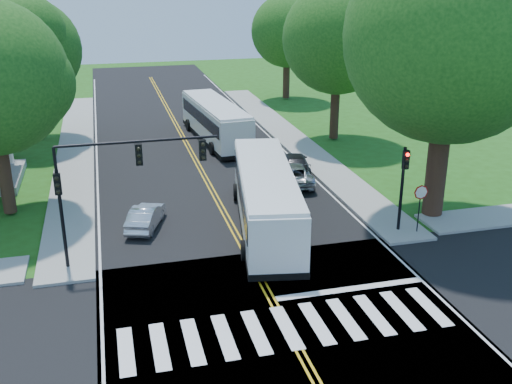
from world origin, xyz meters
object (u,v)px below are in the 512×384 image
object	(u,v)px
signal_ne	(403,178)
suv	(293,173)
bus_follow	(215,121)
dark_sedan	(294,163)
hatchback	(146,217)
signal_nw	(113,174)
bus_lead	(266,197)

from	to	relation	value
signal_ne	suv	distance (m)	9.32
bus_follow	dark_sedan	world-z (taller)	bus_follow
suv	dark_sedan	distance (m)	2.04
hatchback	signal_nw	bearing A→B (deg)	88.64
bus_follow	hatchback	distance (m)	17.13
suv	signal_nw	bearing A→B (deg)	46.64
hatchback	bus_follow	bearing A→B (deg)	-93.81
signal_ne	suv	bearing A→B (deg)	109.47
bus_follow	signal_ne	bearing A→B (deg)	101.48
signal_ne	bus_lead	distance (m)	7.01
suv	signal_ne	bearing A→B (deg)	118.44
suv	bus_lead	bearing A→B (deg)	69.65
signal_nw	dark_sedan	world-z (taller)	signal_nw
signal_nw	hatchback	world-z (taller)	signal_nw
signal_ne	hatchback	size ratio (longest dim) A/B	1.19
bus_lead	bus_follow	xyz separation A→B (m)	(0.65, 17.24, -0.08)
bus_lead	dark_sedan	xyz separation A→B (m)	(4.17, 8.09, -1.01)
bus_lead	bus_follow	world-z (taller)	bus_lead
signal_nw	suv	size ratio (longest dim) A/B	1.50
bus_lead	suv	world-z (taller)	bus_lead
bus_lead	bus_follow	bearing A→B (deg)	-82.22
signal_nw	signal_ne	world-z (taller)	signal_nw
signal_ne	signal_nw	bearing A→B (deg)	-179.95
signal_nw	bus_lead	xyz separation A→B (m)	(7.58, 2.35, -2.68)
bus_lead	suv	distance (m)	7.15
hatchback	signal_ne	bearing A→B (deg)	-177.63
signal_ne	bus_lead	xyz separation A→B (m)	(-6.48, 2.34, -1.27)
bus_lead	dark_sedan	size ratio (longest dim) A/B	2.71
bus_lead	hatchback	distance (m)	6.38
signal_ne	hatchback	distance (m)	13.37
signal_nw	hatchback	distance (m)	5.60
signal_nw	suv	distance (m)	14.44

